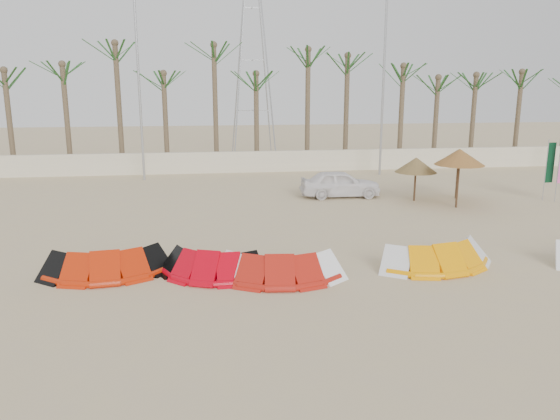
{
  "coord_description": "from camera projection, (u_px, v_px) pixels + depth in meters",
  "views": [
    {
      "loc": [
        -2.38,
        -11.71,
        5.51
      ],
      "look_at": [
        0.0,
        6.0,
        1.3
      ],
      "focal_mm": 35.0,
      "sensor_mm": 36.0,
      "label": 1
    }
  ],
  "objects": [
    {
      "name": "ground",
      "position": [
        314.0,
        321.0,
        12.87
      ],
      "size": [
        120.0,
        120.0,
        0.0
      ],
      "primitive_type": "plane",
      "color": "tan",
      "rests_on": "ground"
    },
    {
      "name": "boundary_wall",
      "position": [
        246.0,
        162.0,
        33.94
      ],
      "size": [
        60.0,
        0.3,
        1.3
      ],
      "primitive_type": "cube",
      "color": "beige",
      "rests_on": "ground"
    },
    {
      "name": "palm_line",
      "position": [
        253.0,
        66.0,
        34.15
      ],
      "size": [
        52.0,
        4.0,
        7.7
      ],
      "color": "brown",
      "rests_on": "ground"
    },
    {
      "name": "lamp_b",
      "position": [
        139.0,
        77.0,
        30.07
      ],
      "size": [
        1.25,
        0.14,
        11.0
      ],
      "color": "#A5A8AD",
      "rests_on": "ground"
    },
    {
      "name": "lamp_c",
      "position": [
        384.0,
        77.0,
        31.88
      ],
      "size": [
        1.25,
        0.14,
        11.0
      ],
      "color": "#A5A8AD",
      "rests_on": "ground"
    },
    {
      "name": "pylon",
      "position": [
        254.0,
        159.0,
        40.01
      ],
      "size": [
        3.0,
        3.0,
        14.0
      ],
      "primitive_type": null,
      "color": "#A5A8AD",
      "rests_on": "ground"
    },
    {
      "name": "kite_red_left",
      "position": [
        108.0,
        259.0,
        16.05
      ],
      "size": [
        3.74,
        1.88,
        0.9
      ],
      "color": "#BA2105",
      "rests_on": "ground"
    },
    {
      "name": "kite_red_mid",
      "position": [
        211.0,
        261.0,
        15.92
      ],
      "size": [
        3.48,
        2.38,
        0.9
      ],
      "color": "#BC000F",
      "rests_on": "ground"
    },
    {
      "name": "kite_red_right",
      "position": [
        278.0,
        263.0,
        15.74
      ],
      "size": [
        3.73,
        1.83,
        0.9
      ],
      "color": "#AC190E",
      "rests_on": "ground"
    },
    {
      "name": "kite_orange",
      "position": [
        434.0,
        252.0,
        16.75
      ],
      "size": [
        3.85,
        2.14,
        0.9
      ],
      "color": "#FF9900",
      "rests_on": "ground"
    },
    {
      "name": "parasol_left",
      "position": [
        416.0,
        165.0,
        25.51
      ],
      "size": [
        1.97,
        1.97,
        2.07
      ],
      "color": "#4C331E",
      "rests_on": "ground"
    },
    {
      "name": "parasol_mid",
      "position": [
        460.0,
        157.0,
        24.02
      ],
      "size": [
        2.2,
        2.2,
        2.63
      ],
      "color": "#4C331E",
      "rests_on": "ground"
    },
    {
      "name": "parasol_right",
      "position": [
        459.0,
        156.0,
        25.97
      ],
      "size": [
        2.0,
        2.0,
        2.41
      ],
      "color": "#4C331E",
      "rests_on": "ground"
    },
    {
      "name": "flag_green",
      "position": [
        550.0,
        164.0,
        25.58
      ],
      "size": [
        0.45,
        0.06,
        2.92
      ],
      "color": "#A5A8AD",
      "rests_on": "ground"
    },
    {
      "name": "car",
      "position": [
        340.0,
        184.0,
        26.64
      ],
      "size": [
        3.92,
        1.65,
        1.32
      ],
      "primitive_type": "imported",
      "rotation": [
        0.0,
        0.0,
        1.55
      ],
      "color": "white",
      "rests_on": "ground"
    }
  ]
}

